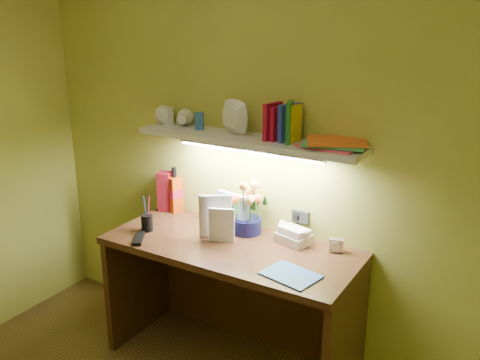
% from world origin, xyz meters
% --- Properties ---
extents(desk, '(1.40, 0.60, 0.75)m').
position_xyz_m(desk, '(0.00, 1.20, 0.38)').
color(desk, '#3C2610').
rests_on(desk, ground).
extents(flower_bouquet, '(0.22, 0.22, 0.30)m').
position_xyz_m(flower_bouquet, '(-0.01, 1.39, 0.90)').
color(flower_bouquet, '#0E103C').
rests_on(flower_bouquet, desk).
extents(telephone, '(0.21, 0.17, 0.11)m').
position_xyz_m(telephone, '(0.28, 1.40, 0.80)').
color(telephone, silver).
rests_on(telephone, desk).
extents(desk_clock, '(0.08, 0.06, 0.07)m').
position_xyz_m(desk_clock, '(0.52, 1.41, 0.79)').
color(desk_clock, '#AFB0B3').
rests_on(desk_clock, desk).
extents(whisky_bottle, '(0.10, 0.10, 0.29)m').
position_xyz_m(whisky_bottle, '(-0.57, 1.45, 0.89)').
color(whisky_bottle, '#BA3C08').
rests_on(whisky_bottle, desk).
extents(whisky_box, '(0.10, 0.10, 0.25)m').
position_xyz_m(whisky_box, '(-0.63, 1.44, 0.88)').
color(whisky_box, '#620B14').
rests_on(whisky_box, desk).
extents(pen_cup, '(0.08, 0.08, 0.16)m').
position_xyz_m(pen_cup, '(-0.52, 1.12, 0.83)').
color(pen_cup, black).
rests_on(pen_cup, desk).
extents(art_card, '(0.22, 0.08, 0.22)m').
position_xyz_m(art_card, '(-0.10, 1.38, 0.86)').
color(art_card, white).
rests_on(art_card, desk).
extents(tv_remote, '(0.13, 0.17, 0.02)m').
position_xyz_m(tv_remote, '(-0.47, 0.99, 0.76)').
color(tv_remote, black).
rests_on(tv_remote, desk).
extents(blue_folder, '(0.29, 0.24, 0.01)m').
position_xyz_m(blue_folder, '(0.43, 1.05, 0.75)').
color(blue_folder, '#2D64B1').
rests_on(blue_folder, desk).
extents(desk_book_a, '(0.18, 0.11, 0.25)m').
position_xyz_m(desk_book_a, '(-0.21, 1.20, 0.87)').
color(desk_book_a, beige).
rests_on(desk_book_a, desk).
extents(desk_book_b, '(0.14, 0.06, 0.20)m').
position_xyz_m(desk_book_b, '(-0.13, 1.18, 0.85)').
color(desk_book_b, white).
rests_on(desk_book_b, desk).
extents(wall_shelf, '(1.33, 0.32, 0.24)m').
position_xyz_m(wall_shelf, '(0.02, 1.38, 1.33)').
color(wall_shelf, white).
rests_on(wall_shelf, ground).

